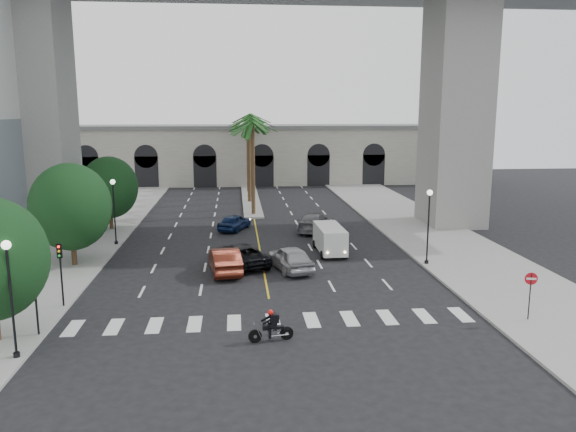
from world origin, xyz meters
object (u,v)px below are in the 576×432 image
object	(u,v)px
lamp_post_left_far	(114,206)
cargo_van	(330,238)
car_b	(225,260)
pedestrian_b	(17,264)
lamp_post_left_near	(10,289)
do_not_enter_sign	(531,286)
traffic_signal_near	(35,287)
lamp_post_right	(429,220)
traffic_signal_far	(60,264)
car_e	(234,222)
motorcycle_rider	(272,327)
car_d	(314,222)
car_a	(290,258)
car_c	(240,254)

from	to	relation	value
lamp_post_left_far	cargo_van	world-z (taller)	lamp_post_left_far
car_b	pedestrian_b	world-z (taller)	pedestrian_b
lamp_post_left_near	do_not_enter_sign	xyz separation A→B (m)	(24.40, 2.17, -1.31)
traffic_signal_near	pedestrian_b	distance (m)	10.46
lamp_post_right	do_not_enter_sign	bearing A→B (deg)	-81.60
traffic_signal_far	lamp_post_left_far	bearing A→B (deg)	90.40
lamp_post_right	car_e	xyz separation A→B (m)	(-13.37, 13.04, -2.49)
traffic_signal_far	motorcycle_rider	bearing A→B (deg)	-26.33
traffic_signal_far	cargo_van	size ratio (longest dim) A/B	0.74
car_e	lamp_post_left_far	bearing A→B (deg)	52.54
lamp_post_right	car_d	size ratio (longest dim) A/B	0.94
car_a	pedestrian_b	xyz separation A→B (m)	(-17.46, -0.86, 0.26)
traffic_signal_near	do_not_enter_sign	bearing A→B (deg)	-0.79
car_c	cargo_van	xyz separation A→B (m)	(6.81, 2.76, 0.37)
motorcycle_rider	car_a	size ratio (longest dim) A/B	0.44
car_b	do_not_enter_sign	bearing A→B (deg)	138.71
lamp_post_left_near	car_a	xyz separation A→B (m)	(13.21, 12.77, -2.38)
lamp_post_left_near	lamp_post_left_far	xyz separation A→B (m)	(0.00, 21.00, 0.00)
car_a	pedestrian_b	distance (m)	17.48
traffic_signal_far	do_not_enter_sign	size ratio (longest dim) A/B	1.38
lamp_post_left_far	car_d	size ratio (longest dim) A/B	0.94
car_a	pedestrian_b	world-z (taller)	pedestrian_b
car_a	car_c	xyz separation A→B (m)	(-3.39, 1.48, -0.06)
car_c	pedestrian_b	size ratio (longest dim) A/B	2.98
car_b	car_e	xyz separation A→B (m)	(0.64, 13.42, -0.12)
lamp_post_left_far	traffic_signal_near	bearing A→B (deg)	-89.69
lamp_post_left_far	car_d	distance (m)	17.13
traffic_signal_far	car_e	bearing A→B (deg)	64.47
lamp_post_left_near	cargo_van	world-z (taller)	lamp_post_left_near
do_not_enter_sign	lamp_post_right	bearing A→B (deg)	108.95
motorcycle_rider	traffic_signal_far	bearing A→B (deg)	145.32
car_d	car_e	world-z (taller)	car_d
lamp_post_left_near	car_e	size ratio (longest dim) A/B	1.24
lamp_post_left_near	pedestrian_b	bearing A→B (deg)	109.63
traffic_signal_far	car_a	distance (m)	14.62
car_c	car_d	size ratio (longest dim) A/B	0.99
pedestrian_b	cargo_van	bearing A→B (deg)	38.00
lamp_post_left_far	motorcycle_rider	bearing A→B (deg)	-60.75
car_e	cargo_van	distance (m)	11.56
lamp_post_left_far	car_b	world-z (taller)	lamp_post_left_far
lamp_post_left_far	pedestrian_b	xyz separation A→B (m)	(-4.25, -9.09, -2.12)
do_not_enter_sign	cargo_van	bearing A→B (deg)	128.17
car_a	car_c	size ratio (longest dim) A/B	0.87
car_d	pedestrian_b	distance (m)	24.48
lamp_post_left_far	traffic_signal_near	distance (m)	18.51
motorcycle_rider	pedestrian_b	bearing A→B (deg)	136.43
traffic_signal_far	pedestrian_b	xyz separation A→B (m)	(-4.35, 5.41, -1.41)
pedestrian_b	do_not_enter_sign	xyz separation A→B (m)	(28.65, -9.74, 0.82)
lamp_post_left_far	lamp_post_left_near	bearing A→B (deg)	-90.00
car_e	lamp_post_right	bearing A→B (deg)	160.13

